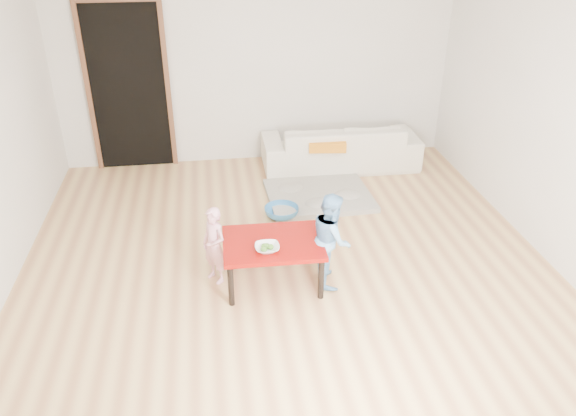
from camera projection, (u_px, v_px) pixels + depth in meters
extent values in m
cube|color=#B1794B|center=(285.00, 257.00, 5.48)|extent=(5.00, 5.00, 0.01)
cube|color=white|center=(257.00, 61.00, 7.04)|extent=(5.00, 0.02, 2.60)
cube|color=white|center=(552.00, 117.00, 5.19)|extent=(0.02, 5.00, 2.60)
imported|color=silver|center=(340.00, 145.00, 7.26)|extent=(2.00, 0.80, 0.58)
cube|color=orange|center=(326.00, 143.00, 6.93)|extent=(0.50, 0.45, 0.12)
imported|color=white|center=(267.00, 248.00, 4.76)|extent=(0.21, 0.21, 0.05)
imported|color=pink|center=(214.00, 246.00, 4.98)|extent=(0.30, 0.32, 0.73)
imported|color=#5AA1D2|center=(331.00, 239.00, 4.94)|extent=(0.37, 0.45, 0.88)
imported|color=#3077B7|center=(282.00, 212.00, 6.16)|extent=(0.38, 0.38, 0.12)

